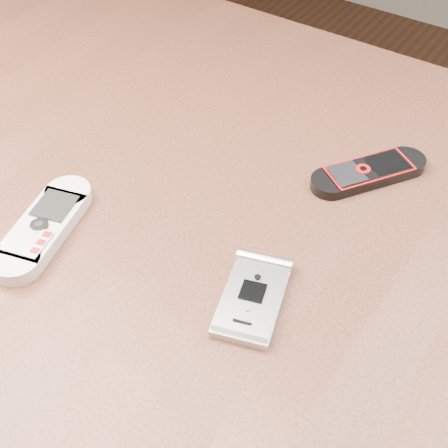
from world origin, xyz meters
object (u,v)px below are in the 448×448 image
(nokia_black_red, at_px, (369,172))
(motorola_razr, at_px, (252,298))
(nokia_white, at_px, (44,227))
(table, at_px, (220,299))

(nokia_black_red, xyz_separation_m, motorola_razr, (-0.01, -0.21, 0.00))
(motorola_razr, bearing_deg, nokia_white, 173.08)
(table, distance_m, nokia_white, 0.20)
(table, height_order, nokia_black_red, nokia_black_red)
(nokia_black_red, height_order, motorola_razr, motorola_razr)
(nokia_white, xyz_separation_m, motorola_razr, (0.21, 0.04, -0.00))
(nokia_white, bearing_deg, table, 20.24)
(table, relative_size, nokia_black_red, 9.21)
(nokia_white, relative_size, nokia_black_red, 1.06)
(table, xyz_separation_m, motorola_razr, (0.07, -0.06, 0.11))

